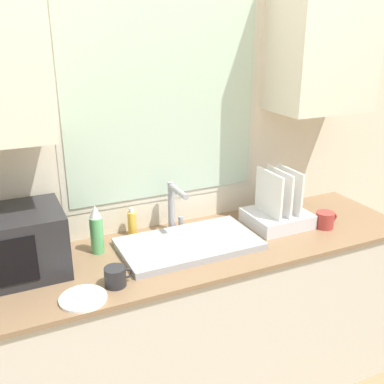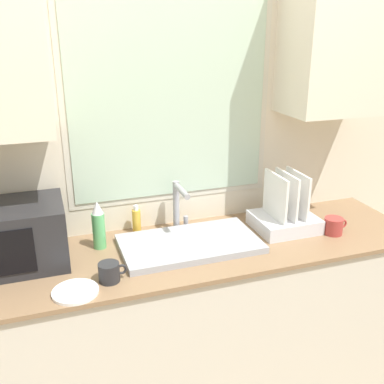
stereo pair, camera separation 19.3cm
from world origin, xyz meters
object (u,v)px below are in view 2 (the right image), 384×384
at_px(faucet, 179,202).
at_px(spray_bottle, 99,226).
at_px(soap_bottle, 137,221).
at_px(mug_near_sink, 109,272).
at_px(microwave, 2,237).
at_px(dish_rack, 285,216).

xyz_separation_m(faucet, spray_bottle, (-0.39, -0.05, -0.04)).
height_order(soap_bottle, mug_near_sink, soap_bottle).
distance_m(microwave, soap_bottle, 0.61).
relative_size(faucet, mug_near_sink, 2.17).
bearing_deg(spray_bottle, dish_rack, -5.86).
bearing_deg(soap_bottle, dish_rack, -15.29).
height_order(spray_bottle, soap_bottle, spray_bottle).
height_order(microwave, spray_bottle, microwave).
distance_m(spray_bottle, soap_bottle, 0.22).
distance_m(faucet, spray_bottle, 0.40).
distance_m(faucet, microwave, 0.80).
height_order(dish_rack, spray_bottle, dish_rack).
bearing_deg(mug_near_sink, spray_bottle, 89.31).
distance_m(spray_bottle, mug_near_sink, 0.31).
relative_size(faucet, microwave, 0.49).
bearing_deg(mug_near_sink, faucet, 41.84).
bearing_deg(soap_bottle, faucet, -13.20).
relative_size(microwave, mug_near_sink, 4.42).
xyz_separation_m(spray_bottle, mug_near_sink, (-0.00, -0.30, -0.07)).
bearing_deg(dish_rack, soap_bottle, 164.71).
bearing_deg(spray_bottle, microwave, -174.53).
distance_m(dish_rack, spray_bottle, 0.90).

